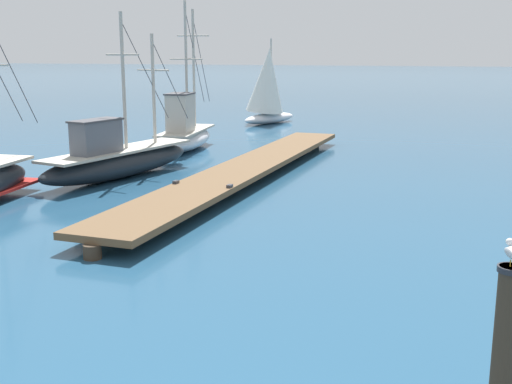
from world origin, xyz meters
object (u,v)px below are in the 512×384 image
object	(u,v)px
fishing_boat_0	(118,159)
mooring_piling	(505,346)
fishing_boat_1	(185,133)
distant_sailboat	(267,86)

from	to	relation	value
fishing_boat_0	mooring_piling	world-z (taller)	fishing_boat_0
fishing_boat_0	fishing_boat_1	distance (m)	6.25
distant_sailboat	fishing_boat_0	bearing A→B (deg)	-87.05
fishing_boat_1	distant_sailboat	xyz separation A→B (m)	(-0.16, 10.66, 1.42)
fishing_boat_0	distant_sailboat	bearing A→B (deg)	92.95
fishing_boat_1	mooring_piling	distance (m)	20.91
fishing_boat_0	distant_sailboat	xyz separation A→B (m)	(-0.87, 16.87, 1.53)
fishing_boat_0	distant_sailboat	distance (m)	16.96
fishing_boat_0	mooring_piling	distance (m)	15.78
fishing_boat_1	distant_sailboat	bearing A→B (deg)	90.84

